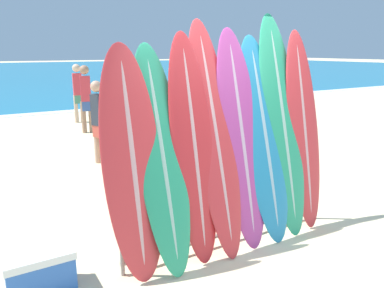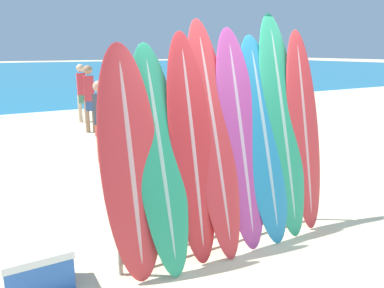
% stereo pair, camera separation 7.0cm
% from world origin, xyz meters
% --- Properties ---
extents(ground_plane, '(160.00, 160.00, 0.00)m').
position_xyz_m(ground_plane, '(0.00, 0.00, 0.00)').
color(ground_plane, beige).
extents(surfboard_rack, '(2.54, 0.04, 0.96)m').
position_xyz_m(surfboard_rack, '(-0.31, 0.46, 0.52)').
color(surfboard_rack, gray).
rests_on(surfboard_rack, ground_plane).
extents(surfboard_slot_0, '(0.58, 0.51, 2.20)m').
position_xyz_m(surfboard_slot_0, '(-1.41, 0.47, 1.10)').
color(surfboard_slot_0, red).
rests_on(surfboard_slot_0, ground_plane).
extents(surfboard_slot_1, '(0.50, 0.75, 2.21)m').
position_xyz_m(surfboard_slot_1, '(-1.11, 0.47, 1.10)').
color(surfboard_slot_1, '#289E70').
rests_on(surfboard_slot_1, ground_plane).
extents(surfboard_slot_2, '(0.48, 0.59, 2.32)m').
position_xyz_m(surfboard_slot_2, '(-0.76, 0.47, 1.16)').
color(surfboard_slot_2, red).
rests_on(surfboard_slot_2, ground_plane).
extents(surfboard_slot_3, '(0.48, 0.83, 2.46)m').
position_xyz_m(surfboard_slot_3, '(-0.48, 0.51, 1.23)').
color(surfboard_slot_3, red).
rests_on(surfboard_slot_3, ground_plane).
extents(surfboard_slot_4, '(0.53, 0.68, 2.37)m').
position_xyz_m(surfboard_slot_4, '(-0.14, 0.50, 1.19)').
color(surfboard_slot_4, '#B23D8E').
rests_on(surfboard_slot_4, ground_plane).
extents(surfboard_slot_5, '(0.56, 0.75, 2.30)m').
position_xyz_m(surfboard_slot_5, '(0.18, 0.49, 1.15)').
color(surfboard_slot_5, teal).
rests_on(surfboard_slot_5, ground_plane).
extents(surfboard_slot_6, '(0.55, 0.76, 2.55)m').
position_xyz_m(surfboard_slot_6, '(0.47, 0.52, 1.27)').
color(surfboard_slot_6, '#289E70').
rests_on(surfboard_slot_6, ground_plane).
extents(surfboard_slot_7, '(0.49, 0.56, 2.37)m').
position_xyz_m(surfboard_slot_7, '(0.79, 0.48, 1.18)').
color(surfboard_slot_7, red).
rests_on(surfboard_slot_7, ground_plane).
extents(person_near_water, '(0.22, 0.27, 1.58)m').
position_xyz_m(person_near_water, '(-0.63, 4.20, 0.86)').
color(person_near_water, tan).
rests_on(person_near_water, ground_plane).
extents(person_mid_beach, '(0.26, 0.21, 1.56)m').
position_xyz_m(person_mid_beach, '(1.32, 6.37, 0.85)').
color(person_mid_beach, beige).
rests_on(person_mid_beach, ground_plane).
extents(person_far_left, '(0.29, 0.23, 1.75)m').
position_xyz_m(person_far_left, '(-0.07, 7.11, 0.95)').
color(person_far_left, '#A87A5B').
rests_on(person_far_left, ground_plane).
extents(person_far_right, '(0.29, 0.23, 1.73)m').
position_xyz_m(person_far_right, '(0.12, 8.69, 0.94)').
color(person_far_right, beige).
rests_on(person_far_right, ground_plane).
extents(cooler_box, '(0.59, 0.32, 0.39)m').
position_xyz_m(cooler_box, '(-2.28, 0.59, 0.20)').
color(cooler_box, '#2D60B7').
rests_on(cooler_box, ground_plane).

